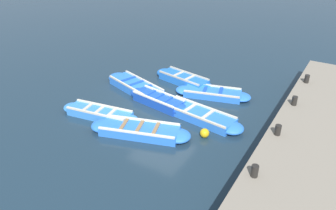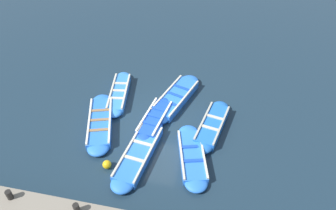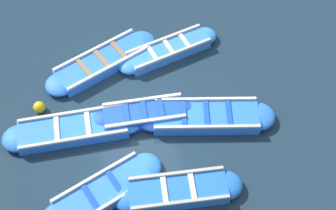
{
  "view_description": "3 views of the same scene",
  "coord_description": "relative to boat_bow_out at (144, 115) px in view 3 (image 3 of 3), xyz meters",
  "views": [
    {
      "loc": [
        6.68,
        -10.53,
        6.89
      ],
      "look_at": [
        0.58,
        -0.45,
        0.43
      ],
      "focal_mm": 35.0,
      "sensor_mm": 36.0,
      "label": 1
    },
    {
      "loc": [
        9.97,
        2.79,
        10.4
      ],
      "look_at": [
        -0.94,
        0.51,
        0.52
      ],
      "focal_mm": 35.0,
      "sensor_mm": 36.0,
      "label": 2
    },
    {
      "loc": [
        1.53,
        7.39,
        11.35
      ],
      "look_at": [
        -0.94,
        0.05,
        0.35
      ],
      "focal_mm": 50.0,
      "sensor_mm": 36.0,
      "label": 3
    }
  ],
  "objects": [
    {
      "name": "boat_mid_row",
      "position": [
        -1.67,
        0.63,
        -0.02
      ],
      "size": [
        4.09,
        2.12,
        0.43
      ],
      "color": "blue",
      "rests_on": "ground"
    },
    {
      "name": "boat_outer_left",
      "position": [
        -0.14,
        2.56,
        -0.01
      ],
      "size": [
        3.49,
        1.45,
        0.44
      ],
      "color": "blue",
      "rests_on": "ground"
    },
    {
      "name": "boat_inner_gap",
      "position": [
        2.04,
        -0.17,
        -0.03
      ],
      "size": [
        4.06,
        1.41,
        0.4
      ],
      "color": "blue",
      "rests_on": "ground"
    },
    {
      "name": "boat_outer_right",
      "position": [
        -1.46,
        -2.15,
        -0.03
      ],
      "size": [
        3.52,
        1.24,
        0.4
      ],
      "color": "#3884E0",
      "rests_on": "ground"
    },
    {
      "name": "boat_bow_out",
      "position": [
        0.0,
        0.0,
        0.0
      ],
      "size": [
        3.2,
        1.23,
        0.46
      ],
      "color": "#1947B7",
      "rests_on": "ground"
    },
    {
      "name": "buoy_orange_near",
      "position": [
        2.82,
        -1.24,
        -0.03
      ],
      "size": [
        0.35,
        0.35,
        0.35
      ],
      "primitive_type": "sphere",
      "color": "#EAB214",
      "rests_on": "ground"
    },
    {
      "name": "boat_near_quay",
      "position": [
        0.67,
        -2.33,
        -0.03
      ],
      "size": [
        3.97,
        2.03,
        0.4
      ],
      "color": "blue",
      "rests_on": "ground"
    },
    {
      "name": "boat_stern_in",
      "position": [
        1.7,
        1.95,
        -0.05
      ],
      "size": [
        3.57,
        1.77,
        0.36
      ],
      "color": "blue",
      "rests_on": "ground"
    },
    {
      "name": "ground_plane",
      "position": [
        0.22,
        -0.05,
        -0.2
      ],
      "size": [
        120.0,
        120.0,
        0.0
      ],
      "primitive_type": "plane",
      "color": "#1C303F"
    }
  ]
}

